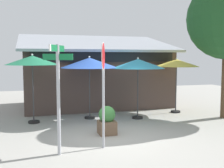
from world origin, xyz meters
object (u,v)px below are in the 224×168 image
(patio_umbrella_teal_right, at_px, (138,64))
(patio_umbrella_mustard_far_right, at_px, (177,64))
(patio_umbrella_royal_blue_center, at_px, (89,63))
(stop_sign, at_px, (103,75))
(street_sign_post, at_px, (58,88))
(patio_umbrella_forest_green_left, at_px, (32,61))
(sidewalk_planter, at_px, (107,120))

(patio_umbrella_teal_right, relative_size, patio_umbrella_mustard_far_right, 1.01)
(patio_umbrella_mustard_far_right, bearing_deg, patio_umbrella_royal_blue_center, -178.35)
(stop_sign, bearing_deg, street_sign_post, -170.23)
(patio_umbrella_royal_blue_center, bearing_deg, stop_sign, -96.30)
(patio_umbrella_forest_green_left, bearing_deg, patio_umbrella_teal_right, -5.99)
(patio_umbrella_mustard_far_right, bearing_deg, patio_umbrella_forest_green_left, -177.58)
(stop_sign, relative_size, patio_umbrella_teal_right, 1.16)
(street_sign_post, xyz_separation_m, patio_umbrella_forest_green_left, (-0.59, 3.89, 0.66))
(street_sign_post, relative_size, stop_sign, 0.97)
(patio_umbrella_royal_blue_center, xyz_separation_m, sidewalk_planter, (0.05, -2.51, -1.85))
(patio_umbrella_forest_green_left, bearing_deg, patio_umbrella_royal_blue_center, 3.82)
(street_sign_post, distance_m, patio_umbrella_mustard_far_right, 7.16)
(stop_sign, distance_m, patio_umbrella_mustard_far_right, 6.02)
(patio_umbrella_mustard_far_right, bearing_deg, patio_umbrella_teal_right, -162.12)
(street_sign_post, bearing_deg, patio_umbrella_forest_green_left, 98.56)
(stop_sign, bearing_deg, patio_umbrella_mustard_far_right, 40.98)
(street_sign_post, bearing_deg, sidewalk_planter, 41.35)
(patio_umbrella_teal_right, distance_m, sidewalk_planter, 3.23)
(street_sign_post, xyz_separation_m, stop_sign, (1.26, 0.22, 0.31))
(street_sign_post, xyz_separation_m, patio_umbrella_teal_right, (3.60, 3.45, 0.51))
(stop_sign, height_order, patio_umbrella_teal_right, stop_sign)
(street_sign_post, bearing_deg, patio_umbrella_royal_blue_center, 67.36)
(stop_sign, bearing_deg, patio_umbrella_royal_blue_center, 83.70)
(patio_umbrella_forest_green_left, height_order, patio_umbrella_royal_blue_center, patio_umbrella_forest_green_left)
(street_sign_post, height_order, patio_umbrella_forest_green_left, street_sign_post)
(street_sign_post, distance_m, patio_umbrella_forest_green_left, 3.99)
(patio_umbrella_teal_right, relative_size, sidewalk_planter, 2.70)
(stop_sign, relative_size, patio_umbrella_mustard_far_right, 1.17)
(patio_umbrella_teal_right, bearing_deg, patio_umbrella_forest_green_left, 174.01)
(stop_sign, distance_m, patio_umbrella_teal_right, 4.00)
(stop_sign, xyz_separation_m, patio_umbrella_royal_blue_center, (0.42, 3.82, 0.25))
(street_sign_post, xyz_separation_m, patio_umbrella_royal_blue_center, (1.69, 4.04, 0.56))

